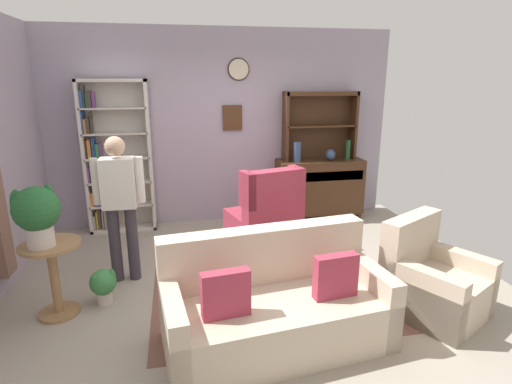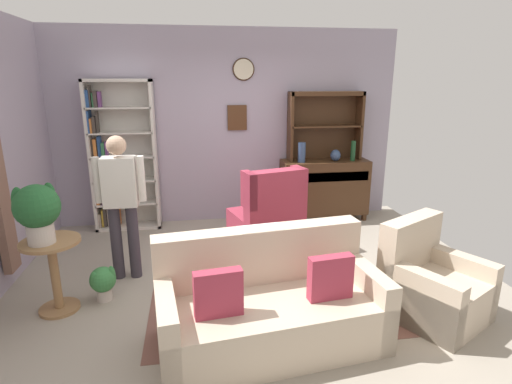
# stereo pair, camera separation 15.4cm
# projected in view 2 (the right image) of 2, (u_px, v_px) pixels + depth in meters

# --- Properties ---
(ground_plane) EXTENTS (5.40, 4.60, 0.02)m
(ground_plane) POSITION_uv_depth(u_px,v_px,m) (250.00, 283.00, 4.39)
(ground_plane) COLOR #9E9384
(wall_back) EXTENTS (5.00, 0.09, 2.80)m
(wall_back) POSITION_uv_depth(u_px,v_px,m) (229.00, 127.00, 6.02)
(wall_back) COLOR #A399AD
(wall_back) RESTS_ON ground_plane
(area_rug) EXTENTS (2.42, 1.74, 0.01)m
(area_rug) POSITION_uv_depth(u_px,v_px,m) (273.00, 295.00, 4.13)
(area_rug) COLOR brown
(area_rug) RESTS_ON ground_plane
(bookshelf) EXTENTS (0.90, 0.30, 2.10)m
(bookshelf) POSITION_uv_depth(u_px,v_px,m) (119.00, 160.00, 5.72)
(bookshelf) COLOR silver
(bookshelf) RESTS_ON ground_plane
(sideboard) EXTENTS (1.30, 0.45, 0.92)m
(sideboard) POSITION_uv_depth(u_px,v_px,m) (324.00, 187.00, 6.22)
(sideboard) COLOR #422816
(sideboard) RESTS_ON ground_plane
(sideboard_hutch) EXTENTS (1.10, 0.26, 1.00)m
(sideboard_hutch) POSITION_uv_depth(u_px,v_px,m) (325.00, 116.00, 6.04)
(sideboard_hutch) COLOR #422816
(sideboard_hutch) RESTS_ON sideboard
(vase_tall) EXTENTS (0.11, 0.11, 0.29)m
(vase_tall) POSITION_uv_depth(u_px,v_px,m) (302.00, 152.00, 5.94)
(vase_tall) COLOR #33476B
(vase_tall) RESTS_ON sideboard
(vase_round) EXTENTS (0.15, 0.15, 0.17)m
(vase_round) POSITION_uv_depth(u_px,v_px,m) (335.00, 155.00, 6.04)
(vase_round) COLOR #33476B
(vase_round) RESTS_ON sideboard
(bottle_wine) EXTENTS (0.07, 0.07, 0.30)m
(bottle_wine) POSITION_uv_depth(u_px,v_px,m) (353.00, 151.00, 6.04)
(bottle_wine) COLOR #194223
(bottle_wine) RESTS_ON sideboard
(couch_floral) EXTENTS (1.89, 1.06, 0.90)m
(couch_floral) POSITION_uv_depth(u_px,v_px,m) (269.00, 307.00, 3.35)
(couch_floral) COLOR beige
(couch_floral) RESTS_ON ground_plane
(armchair_floral) EXTENTS (1.03, 1.05, 0.88)m
(armchair_floral) POSITION_uv_depth(u_px,v_px,m) (431.00, 286.00, 3.73)
(armchair_floral) COLOR beige
(armchair_floral) RESTS_ON ground_plane
(wingback_chair) EXTENTS (0.97, 0.98, 1.05)m
(wingback_chair) POSITION_uv_depth(u_px,v_px,m) (268.00, 218.00, 5.24)
(wingback_chair) COLOR #A33347
(wingback_chair) RESTS_ON ground_plane
(plant_stand) EXTENTS (0.52, 0.52, 0.71)m
(plant_stand) POSITION_uv_depth(u_px,v_px,m) (54.00, 268.00, 3.76)
(plant_stand) COLOR #997047
(plant_stand) RESTS_ON ground_plane
(potted_plant_large) EXTENTS (0.39, 0.39, 0.53)m
(potted_plant_large) POSITION_uv_depth(u_px,v_px,m) (37.00, 210.00, 3.55)
(potted_plant_large) COLOR beige
(potted_plant_large) RESTS_ON plant_stand
(potted_plant_small) EXTENTS (0.25, 0.25, 0.35)m
(potted_plant_small) POSITION_uv_depth(u_px,v_px,m) (103.00, 281.00, 3.99)
(potted_plant_small) COLOR beige
(potted_plant_small) RESTS_ON ground_plane
(person_reading) EXTENTS (0.52, 0.21, 1.56)m
(person_reading) POSITION_uv_depth(u_px,v_px,m) (121.00, 198.00, 4.27)
(person_reading) COLOR #38333D
(person_reading) RESTS_ON ground_plane
(coffee_table) EXTENTS (0.80, 0.50, 0.42)m
(coffee_table) POSITION_uv_depth(u_px,v_px,m) (279.00, 261.00, 4.07)
(coffee_table) COLOR #422816
(coffee_table) RESTS_ON ground_plane
(book_stack) EXTENTS (0.19, 0.13, 0.05)m
(book_stack) POSITION_uv_depth(u_px,v_px,m) (264.00, 251.00, 4.09)
(book_stack) COLOR #B22D33
(book_stack) RESTS_ON coffee_table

